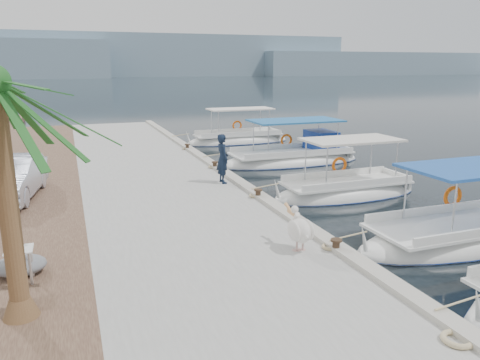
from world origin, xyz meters
The scene contains 16 objects.
ground centered at (0.00, 0.00, 0.00)m, with size 400.00×400.00×0.00m, color black.
concrete_quay centered at (-3.00, 5.00, 0.25)m, with size 6.00×40.00×0.50m, color gray.
quay_curb centered at (-0.22, 5.00, 0.56)m, with size 0.44×40.00×0.12m, color #A5A092.
cobblestone_strip centered at (-8.00, 5.00, 0.25)m, with size 4.00×40.00×0.50m, color #51372A.
distant_hills centered at (29.61, 201.49, 7.61)m, with size 330.00×60.00×18.00m.
fishing_caique_b centered at (4.40, -3.12, 0.12)m, with size 7.63×2.48×2.83m.
fishing_caique_c centered at (3.61, 2.24, 0.13)m, with size 6.05×2.16×2.83m.
fishing_caique_d centered at (4.53, 8.63, 0.19)m, with size 7.67×2.63×2.83m.
fishing_caique_e centered at (4.04, 15.66, 0.13)m, with size 6.90×2.08×2.83m.
mooring_bollards centered at (-0.35, 1.50, 0.69)m, with size 0.28×20.28×0.33m.
pelican centered at (-1.14, -3.09, 1.04)m, with size 0.49×1.34×1.04m.
fisherman centered at (-0.80, 4.01, 1.45)m, with size 0.69×0.45×1.90m, color black.
parked_car centered at (-8.19, 4.40, 1.22)m, with size 1.52×4.36×1.44m, color #AFB6C8.
tarp_bundle centered at (-7.47, -2.22, 0.70)m, with size 1.10×0.90×0.40m, color slate.
folding_table centered at (-7.41, -2.63, 1.02)m, with size 0.55×0.55×0.73m.
rope_coil centered at (-0.50, -7.52, 0.55)m, with size 0.54×0.54×0.10m, color #C6B284.
Camera 1 is at (-6.21, -12.70, 4.93)m, focal length 35.00 mm.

